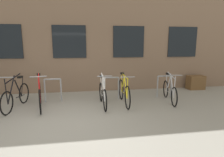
{
  "coord_description": "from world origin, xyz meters",
  "views": [
    {
      "loc": [
        0.48,
        -4.5,
        1.94
      ],
      "look_at": [
        1.45,
        1.6,
        0.81
      ],
      "focal_mm": 30.0,
      "sensor_mm": 36.0,
      "label": 1
    }
  ],
  "objects_px": {
    "bicycle_silver": "(170,91)",
    "bicycle_white": "(103,94)",
    "planter_box": "(196,82)",
    "bicycle_yellow": "(124,92)",
    "bicycle_black": "(16,96)",
    "bicycle_red": "(40,95)"
  },
  "relations": [
    {
      "from": "bicycle_silver",
      "to": "bicycle_white",
      "type": "xyz_separation_m",
      "value": [
        -2.33,
        -0.11,
        0.01
      ]
    },
    {
      "from": "planter_box",
      "to": "bicycle_yellow",
      "type": "bearing_deg",
      "value": -157.41
    },
    {
      "from": "bicycle_silver",
      "to": "bicycle_white",
      "type": "height_order",
      "value": "bicycle_white"
    },
    {
      "from": "bicycle_white",
      "to": "planter_box",
      "type": "xyz_separation_m",
      "value": [
        4.26,
        1.58,
        -0.08
      ]
    },
    {
      "from": "bicycle_black",
      "to": "planter_box",
      "type": "height_order",
      "value": "bicycle_black"
    },
    {
      "from": "bicycle_black",
      "to": "planter_box",
      "type": "distance_m",
      "value": 7.07
    },
    {
      "from": "bicycle_black",
      "to": "planter_box",
      "type": "bearing_deg",
      "value": 11.44
    },
    {
      "from": "bicycle_white",
      "to": "planter_box",
      "type": "height_order",
      "value": "bicycle_white"
    },
    {
      "from": "bicycle_black",
      "to": "bicycle_silver",
      "type": "distance_m",
      "value": 4.99
    },
    {
      "from": "bicycle_white",
      "to": "planter_box",
      "type": "distance_m",
      "value": 4.55
    },
    {
      "from": "bicycle_silver",
      "to": "planter_box",
      "type": "xyz_separation_m",
      "value": [
        1.93,
        1.48,
        -0.06
      ]
    },
    {
      "from": "bicycle_red",
      "to": "planter_box",
      "type": "distance_m",
      "value": 6.38
    },
    {
      "from": "planter_box",
      "to": "bicycle_silver",
      "type": "bearing_deg",
      "value": -142.62
    },
    {
      "from": "bicycle_black",
      "to": "bicycle_red",
      "type": "xyz_separation_m",
      "value": [
        0.72,
        -0.11,
        0.02
      ]
    },
    {
      "from": "bicycle_silver",
      "to": "bicycle_white",
      "type": "distance_m",
      "value": 2.33
    },
    {
      "from": "bicycle_yellow",
      "to": "bicycle_white",
      "type": "xyz_separation_m",
      "value": [
        -0.72,
        -0.11,
        -0.02
      ]
    },
    {
      "from": "bicycle_white",
      "to": "bicycle_black",
      "type": "bearing_deg",
      "value": 176.07
    },
    {
      "from": "bicycle_yellow",
      "to": "bicycle_black",
      "type": "bearing_deg",
      "value": 178.78
    },
    {
      "from": "bicycle_silver",
      "to": "planter_box",
      "type": "height_order",
      "value": "bicycle_silver"
    },
    {
      "from": "bicycle_black",
      "to": "planter_box",
      "type": "relative_size",
      "value": 2.5
    },
    {
      "from": "bicycle_yellow",
      "to": "planter_box",
      "type": "relative_size",
      "value": 2.58
    },
    {
      "from": "bicycle_silver",
      "to": "bicycle_red",
      "type": "bearing_deg",
      "value": -179.55
    }
  ]
}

